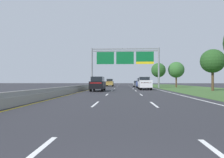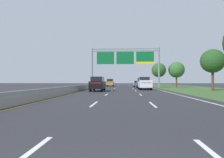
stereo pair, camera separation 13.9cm
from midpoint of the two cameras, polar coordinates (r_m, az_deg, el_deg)
ground_plane at (r=37.08m, az=3.51°, el=-2.90°), size 220.00×220.00×0.00m
lane_striping at (r=36.62m, az=3.51°, el=-2.92°), size 11.96×106.00×0.01m
grass_verge_right at (r=39.62m, az=24.15°, el=-2.68°), size 14.00×110.00×0.02m
median_barrier_concrete at (r=37.65m, az=-6.60°, el=-2.32°), size 0.60×110.00×0.85m
overhead_sign_gantry at (r=43.76m, az=3.89°, el=5.64°), size 15.06×0.42×8.83m
pickup_truck_white at (r=34.55m, az=9.47°, el=-1.27°), size 2.04×5.41×2.20m
car_black_left_lane_suv at (r=29.24m, az=-3.99°, el=-1.35°), size 1.92×4.71×2.11m
car_silver_right_lane_sedan at (r=52.12m, az=7.36°, el=-1.34°), size 1.84×4.41×1.57m
car_gold_left_lane_suv at (r=56.75m, az=-0.44°, el=-1.01°), size 1.93×4.71×2.11m
car_blue_right_lane_suv at (r=42.05m, az=8.58°, el=-1.13°), size 1.95×4.72×2.11m
roadside_tree_mid at (r=33.46m, az=27.08°, el=4.60°), size 3.56×3.56×6.28m
roadside_tree_far at (r=48.93m, az=18.14°, el=2.53°), size 3.72×3.72×6.02m
roadside_tree_distant at (r=63.09m, az=13.37°, el=2.49°), size 4.44×4.44×7.12m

